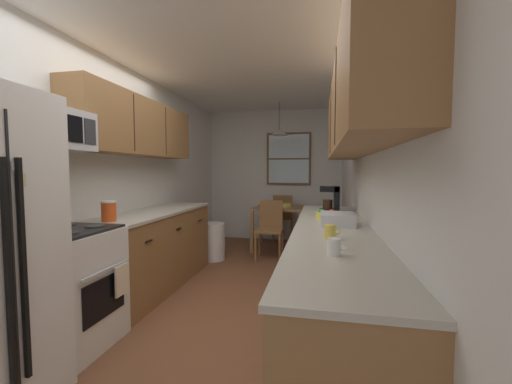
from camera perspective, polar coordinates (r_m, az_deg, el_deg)
The scene contains 25 objects.
ground_plane at distance 3.92m, azimuth -2.41°, elevation -16.52°, with size 12.00×12.00×0.00m, color brown.
wall_left at distance 4.21m, azimuth -20.61°, elevation 2.40°, with size 0.10×9.00×2.55m, color silver.
wall_right at distance 3.60m, azimuth 18.92°, elevation 2.25°, with size 0.10×9.00×2.55m, color silver.
wall_back at distance 6.28m, azimuth 3.39°, elevation 3.00°, with size 4.40×0.10×2.55m, color silver.
ceiling_slab at distance 3.88m, azimuth -2.52°, elevation 22.31°, with size 4.40×9.00×0.08m, color white.
stove_range at distance 2.89m, azimuth -31.00°, elevation -14.61°, with size 0.66×0.64×1.10m.
microwave_over_range at distance 2.85m, azimuth -33.53°, elevation 9.51°, with size 0.39×0.60×0.31m.
counter_left at distance 3.92m, azimuth -17.92°, elevation -9.80°, with size 0.64×1.96×0.90m.
upper_cabinets_left at distance 3.87m, azimuth -20.55°, elevation 10.87°, with size 0.33×2.04×0.63m.
counter_right at distance 2.78m, azimuth 13.71°, elevation -15.41°, with size 0.64×3.19×0.90m.
upper_cabinets_right at distance 2.63m, azimuth 17.38°, elevation 14.08°, with size 0.33×2.87×0.67m.
dining_table at distance 5.53m, azimuth 4.14°, elevation -3.88°, with size 0.85×0.89×0.74m.
dining_chair_near at distance 4.92m, azimuth 2.55°, elevation -6.27°, with size 0.41×0.41×0.90m.
dining_chair_far at distance 6.19m, azimuth 5.01°, elevation -4.21°, with size 0.42×0.42×0.90m.
pendant_light at distance 5.53m, azimuth 4.21°, elevation 10.72°, with size 0.32×0.32×0.57m.
back_window at distance 6.18m, azimuth 5.95°, elevation 6.00°, with size 0.86×0.05×1.01m.
trash_bin at distance 4.92m, azimuth -7.69°, elevation -8.88°, with size 0.35×0.35×0.57m, color white.
storage_canister at distance 3.17m, azimuth -25.16°, elevation -3.15°, with size 0.13×0.13×0.19m.
dish_towel at distance 2.79m, azimuth -23.16°, elevation -14.44°, with size 0.02×0.16×0.24m, color beige.
coffee_maker at distance 3.69m, azimuth 13.63°, elevation -1.11°, with size 0.22×0.18×0.29m.
mug_by_coffeemaker at distance 1.79m, azimuth 14.03°, elevation -9.63°, with size 0.11×0.07×0.09m.
mug_spare at distance 2.21m, azimuth 13.32°, elevation -7.02°, with size 0.11×0.08×0.09m.
fruit_bowl at distance 3.14m, azimuth 12.70°, elevation -4.03°, with size 0.22×0.22×0.09m.
dish_rack at distance 2.79m, azimuth 14.53°, elevation -4.76°, with size 0.28×0.34×0.10m, color silver.
table_serving_bowl at distance 5.53m, azimuth 5.31°, elevation -2.37°, with size 0.22×0.22×0.06m, color #E0D14C.
Camera 1 is at (0.89, -2.57, 1.36)m, focal length 22.05 mm.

